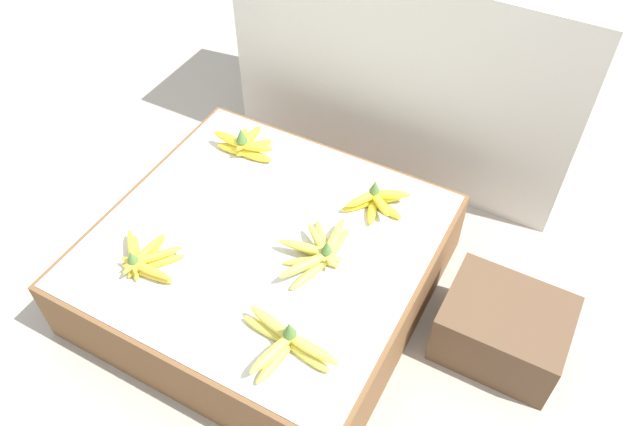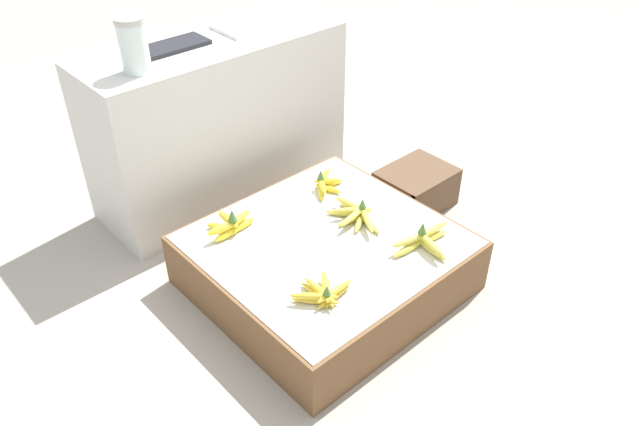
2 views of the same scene
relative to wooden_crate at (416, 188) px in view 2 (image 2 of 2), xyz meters
name	(u,v)px [view 2 (image 2 of 2)]	position (x,y,z in m)	size (l,w,h in m)	color
ground_plane	(326,284)	(-0.69, -0.13, -0.10)	(10.00, 10.00, 0.00)	#A89E8E
display_platform	(326,262)	(-0.69, -0.13, 0.02)	(0.92, 0.88, 0.23)	brown
back_vendor_table	(219,121)	(-0.58, 0.71, 0.28)	(1.18, 0.43, 0.75)	beige
wooden_crate	(416,188)	(0.00, 0.00, 0.00)	(0.33, 0.27, 0.19)	brown
banana_bunch_front_left	(323,293)	(-0.92, -0.36, 0.16)	(0.22, 0.17, 0.09)	gold
banana_bunch_front_midleft	(424,240)	(-0.45, -0.41, 0.17)	(0.28, 0.18, 0.10)	#DBCC4C
banana_bunch_middle_midleft	(356,215)	(-0.52, -0.12, 0.16)	(0.19, 0.27, 0.09)	#DBCC4C
banana_bunch_back_left	(231,225)	(-0.93, 0.16, 0.17)	(0.22, 0.14, 0.11)	yellow
banana_bunch_back_midleft	(325,183)	(-0.46, 0.13, 0.16)	(0.18, 0.16, 0.09)	yellow
glass_jar	(133,45)	(-0.98, 0.63, 0.76)	(0.11, 0.11, 0.21)	silver
foam_tray_white	(249,25)	(-0.36, 0.74, 0.67)	(0.29, 0.22, 0.02)	white
foam_tray_dark	(173,46)	(-0.75, 0.75, 0.67)	(0.29, 0.14, 0.02)	#232328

